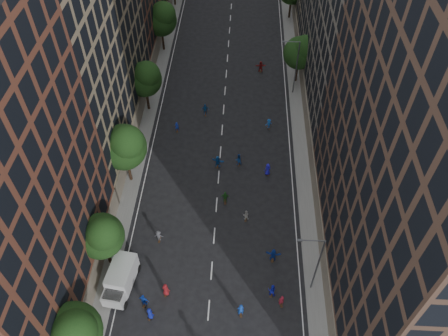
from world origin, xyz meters
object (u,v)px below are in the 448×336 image
Objects in this scene: skater_0 at (150,313)px; skater_2 at (272,290)px; streetlamp_far at (295,65)px; streetlamp_near at (316,263)px; cargo_van at (121,279)px; skater_1 at (241,310)px.

skater_0 is 0.95× the size of skater_2.
skater_2 is at bearing -96.63° from streetlamp_far.
cargo_van is (-19.65, -0.74, -3.69)m from streetlamp_near.
streetlamp_near is 1.00× the size of streetlamp_far.
streetlamp_far is at bearing 90.00° from streetlamp_near.
streetlamp_near is 5.41× the size of skater_0.
streetlamp_far is 40.59m from skater_0.
cargo_van is (-19.65, -33.74, -3.69)m from streetlamp_far.
streetlamp_near is at bearing -143.11° from skater_0.
skater_2 is (-3.95, -33.95, -4.28)m from streetlamp_far.
streetlamp_far is at bearing 68.03° from cargo_van.
streetlamp_near reaches higher than skater_0.
streetlamp_near is 8.88m from skater_1.
skater_0 is (-16.13, -37.00, -4.33)m from streetlamp_far.
cargo_van is 4.84m from skater_0.
cargo_van reaches higher than skater_0.
cargo_van is 3.14× the size of skater_2.
streetlamp_far is 5.41× the size of skater_0.
cargo_van is 12.78m from skater_1.
skater_0 is 9.04m from skater_1.
skater_1 is at bearing 49.83° from skater_2.
streetlamp_far is 37.17m from skater_1.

